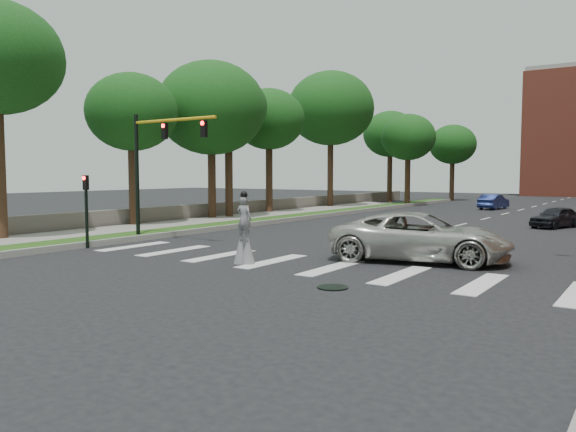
{
  "coord_description": "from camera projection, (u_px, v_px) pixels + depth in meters",
  "views": [
    {
      "loc": [
        10.87,
        -15.96,
        3.31
      ],
      "look_at": [
        -0.92,
        1.5,
        1.7
      ],
      "focal_mm": 35.0,
      "sensor_mm": 36.0,
      "label": 1
    }
  ],
  "objects": [
    {
      "name": "tree_2",
      "position": [
        211.0,
        108.0,
        39.51
      ],
      "size": [
        7.75,
        7.75,
        11.19
      ],
      "color": "#352115",
      "rests_on": "ground"
    },
    {
      "name": "tree_5",
      "position": [
        390.0,
        134.0,
        62.49
      ],
      "size": [
        6.02,
        6.02,
        10.24
      ],
      "color": "#352115",
      "rests_on": "ground"
    },
    {
      "name": "traffic_signal",
      "position": [
        154.0,
        156.0,
        27.13
      ],
      "size": [
        5.3,
        0.23,
        6.2
      ],
      "color": "black",
      "rests_on": "ground"
    },
    {
      "name": "stilt_performer",
      "position": [
        244.0,
        236.0,
        20.46
      ],
      "size": [
        0.84,
        0.55,
        2.67
      ],
      "rotation": [
        0.0,
        0.0,
        3.25
      ],
      "color": "#352115",
      "rests_on": "ground"
    },
    {
      "name": "sidewalk_left",
      "position": [
        187.0,
        224.0,
        35.86
      ],
      "size": [
        4.0,
        60.0,
        0.18
      ],
      "primitive_type": "cube",
      "color": "gray",
      "rests_on": "ground"
    },
    {
      "name": "tree_4",
      "position": [
        331.0,
        109.0,
        53.29
      ],
      "size": [
        8.26,
        8.26,
        12.97
      ],
      "color": "#352115",
      "rests_on": "ground"
    },
    {
      "name": "tree_7",
      "position": [
        453.0,
        145.0,
        67.52
      ],
      "size": [
        5.58,
        5.58,
        9.16
      ],
      "color": "#352115",
      "rests_on": "ground"
    },
    {
      "name": "car_mid",
      "position": [
        494.0,
        202.0,
        51.63
      ],
      "size": [
        1.94,
        4.34,
        1.38
      ],
      "primitive_type": "imported",
      "rotation": [
        0.0,
        0.0,
        3.03
      ],
      "color": "navy",
      "rests_on": "ground"
    },
    {
      "name": "tree_3",
      "position": [
        269.0,
        120.0,
        45.32
      ],
      "size": [
        5.79,
        5.79,
        10.14
      ],
      "color": "#352115",
      "rests_on": "ground"
    },
    {
      "name": "suv_crossing",
      "position": [
        420.0,
        237.0,
        21.07
      ],
      "size": [
        7.12,
        4.36,
        1.84
      ],
      "primitive_type": "imported",
      "rotation": [
        0.0,
        0.0,
        1.78
      ],
      "color": "beige",
      "rests_on": "ground"
    },
    {
      "name": "tree_8",
      "position": [
        228.0,
        108.0,
        40.35
      ],
      "size": [
        5.65,
        5.65,
        10.46
      ],
      "color": "#352115",
      "rests_on": "ground"
    },
    {
      "name": "tree_6",
      "position": [
        408.0,
        138.0,
        56.52
      ],
      "size": [
        5.49,
        5.49,
        9.28
      ],
      "color": "#352115",
      "rests_on": "ground"
    },
    {
      "name": "median_curb",
      "position": [
        321.0,
        216.0,
        41.86
      ],
      "size": [
        0.2,
        60.0,
        0.28
      ],
      "primitive_type": "cube",
      "color": "gray",
      "rests_on": "ground"
    },
    {
      "name": "stone_wall",
      "position": [
        266.0,
        206.0,
        47.13
      ],
      "size": [
        0.5,
        56.0,
        1.1
      ],
      "primitive_type": "cube",
      "color": "#605B52",
      "rests_on": "ground"
    },
    {
      "name": "manhole",
      "position": [
        333.0,
        287.0,
        16.18
      ],
      "size": [
        0.9,
        0.9,
        0.04
      ],
      "primitive_type": "cylinder",
      "color": "black",
      "rests_on": "ground"
    },
    {
      "name": "car_near",
      "position": [
        556.0,
        217.0,
        34.07
      ],
      "size": [
        2.84,
        4.13,
        1.31
      ],
      "primitive_type": "imported",
      "rotation": [
        0.0,
        0.0,
        -0.38
      ],
      "color": "black",
      "rests_on": "ground"
    },
    {
      "name": "secondary_signal",
      "position": [
        86.0,
        204.0,
        24.7
      ],
      "size": [
        0.25,
        0.21,
        3.23
      ],
      "color": "black",
      "rests_on": "ground"
    },
    {
      "name": "tree_1",
      "position": [
        132.0,
        113.0,
        33.98
      ],
      "size": [
        5.54,
        5.54,
        9.37
      ],
      "color": "#352115",
      "rests_on": "ground"
    },
    {
      "name": "ground_plane",
      "position": [
        286.0,
        268.0,
        19.51
      ],
      "size": [
        160.0,
        160.0,
        0.0
      ],
      "primitive_type": "plane",
      "color": "black",
      "rests_on": "ground"
    },
    {
      "name": "grass_median",
      "position": [
        309.0,
        215.0,
        42.44
      ],
      "size": [
        2.0,
        60.0,
        0.25
      ],
      "primitive_type": "cube",
      "color": "#204614",
      "rests_on": "ground"
    }
  ]
}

